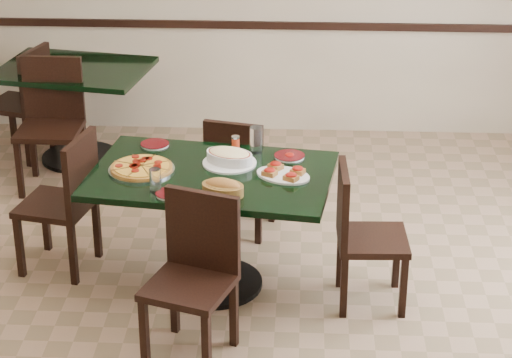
{
  "coord_description": "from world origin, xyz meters",
  "views": [
    {
      "loc": [
        0.13,
        -5.03,
        3.13
      ],
      "look_at": [
        -0.12,
        0.0,
        0.8
      ],
      "focal_mm": 70.0,
      "sensor_mm": 36.0,
      "label": 1
    }
  ],
  "objects_px": {
    "chair_far": "(238,171)",
    "chair_right": "(360,230)",
    "pepperoni_pizza": "(142,168)",
    "chair_left": "(67,196)",
    "back_chair_left": "(26,97)",
    "main_table": "(212,201)",
    "bruschetta_platter": "(283,173)",
    "back_table": "(76,96)",
    "back_chair_near": "(52,116)",
    "lasagna_casserole": "(229,157)",
    "chair_near": "(195,267)",
    "bread_basket": "(223,188)"
  },
  "relations": [
    {
      "from": "chair_far",
      "to": "chair_left",
      "type": "bearing_deg",
      "value": 40.32
    },
    {
      "from": "pepperoni_pizza",
      "to": "bruschetta_platter",
      "type": "relative_size",
      "value": 0.98
    },
    {
      "from": "chair_far",
      "to": "pepperoni_pizza",
      "type": "bearing_deg",
      "value": 65.86
    },
    {
      "from": "back_chair_left",
      "to": "bruschetta_platter",
      "type": "distance_m",
      "value": 2.82
    },
    {
      "from": "chair_far",
      "to": "chair_right",
      "type": "bearing_deg",
      "value": 146.27
    },
    {
      "from": "chair_far",
      "to": "bread_basket",
      "type": "height_order",
      "value": "bread_basket"
    },
    {
      "from": "chair_far",
      "to": "chair_right",
      "type": "xyz_separation_m",
      "value": [
        0.75,
        -0.81,
        0.01
      ]
    },
    {
      "from": "main_table",
      "to": "chair_near",
      "type": "xyz_separation_m",
      "value": [
        -0.03,
        -0.66,
        -0.07
      ]
    },
    {
      "from": "back_chair_left",
      "to": "back_table",
      "type": "bearing_deg",
      "value": 100.79
    },
    {
      "from": "pepperoni_pizza",
      "to": "lasagna_casserole",
      "type": "relative_size",
      "value": 1.15
    },
    {
      "from": "back_chair_left",
      "to": "chair_right",
      "type": "bearing_deg",
      "value": 66.83
    },
    {
      "from": "main_table",
      "to": "back_chair_near",
      "type": "xyz_separation_m",
      "value": [
        -1.29,
        1.42,
        -0.04
      ]
    },
    {
      "from": "chair_near",
      "to": "lasagna_casserole",
      "type": "distance_m",
      "value": 0.85
    },
    {
      "from": "pepperoni_pizza",
      "to": "chair_right",
      "type": "bearing_deg",
      "value": -6.67
    },
    {
      "from": "bread_basket",
      "to": "chair_left",
      "type": "bearing_deg",
      "value": 172.1
    },
    {
      "from": "lasagna_casserole",
      "to": "bruschetta_platter",
      "type": "distance_m",
      "value": 0.36
    },
    {
      "from": "chair_near",
      "to": "back_chair_left",
      "type": "bearing_deg",
      "value": 140.71
    },
    {
      "from": "main_table",
      "to": "chair_left",
      "type": "relative_size",
      "value": 1.68
    },
    {
      "from": "chair_right",
      "to": "back_chair_left",
      "type": "xyz_separation_m",
      "value": [
        -2.47,
        2.04,
        0.02
      ]
    },
    {
      "from": "back_table",
      "to": "pepperoni_pizza",
      "type": "xyz_separation_m",
      "value": [
        0.81,
        -1.85,
        0.24
      ]
    },
    {
      "from": "chair_right",
      "to": "back_chair_near",
      "type": "distance_m",
      "value": 2.66
    },
    {
      "from": "chair_near",
      "to": "back_table",
      "type": "bearing_deg",
      "value": 134.12
    },
    {
      "from": "back_table",
      "to": "chair_far",
      "type": "distance_m",
      "value": 1.78
    },
    {
      "from": "main_table",
      "to": "lasagna_casserole",
      "type": "xyz_separation_m",
      "value": [
        0.1,
        0.13,
        0.23
      ]
    },
    {
      "from": "chair_left",
      "to": "pepperoni_pizza",
      "type": "xyz_separation_m",
      "value": [
        0.49,
        -0.16,
        0.27
      ]
    },
    {
      "from": "chair_left",
      "to": "bread_basket",
      "type": "bearing_deg",
      "value": 77.96
    },
    {
      "from": "bread_basket",
      "to": "pepperoni_pizza",
      "type": "bearing_deg",
      "value": 166.03
    },
    {
      "from": "pepperoni_pizza",
      "to": "lasagna_casserole",
      "type": "bearing_deg",
      "value": 13.52
    },
    {
      "from": "main_table",
      "to": "chair_far",
      "type": "bearing_deg",
      "value": 88.9
    },
    {
      "from": "main_table",
      "to": "bread_basket",
      "type": "height_order",
      "value": "bread_basket"
    },
    {
      "from": "bruschetta_platter",
      "to": "lasagna_casserole",
      "type": "bearing_deg",
      "value": -179.04
    },
    {
      "from": "bruschetta_platter",
      "to": "back_chair_left",
      "type": "bearing_deg",
      "value": 164.16
    },
    {
      "from": "pepperoni_pizza",
      "to": "chair_left",
      "type": "bearing_deg",
      "value": 162.15
    },
    {
      "from": "main_table",
      "to": "pepperoni_pizza",
      "type": "relative_size",
      "value": 3.87
    },
    {
      "from": "main_table",
      "to": "bruschetta_platter",
      "type": "xyz_separation_m",
      "value": [
        0.42,
        -0.03,
        0.21
      ]
    },
    {
      "from": "back_chair_near",
      "to": "pepperoni_pizza",
      "type": "height_order",
      "value": "back_chair_near"
    },
    {
      "from": "chair_left",
      "to": "pepperoni_pizza",
      "type": "height_order",
      "value": "chair_left"
    },
    {
      "from": "chair_left",
      "to": "bread_basket",
      "type": "xyz_separation_m",
      "value": [
        0.99,
        -0.45,
        0.29
      ]
    },
    {
      "from": "back_table",
      "to": "back_chair_near",
      "type": "relative_size",
      "value": 1.29
    },
    {
      "from": "chair_near",
      "to": "lasagna_casserole",
      "type": "xyz_separation_m",
      "value": [
        0.13,
        0.79,
        0.3
      ]
    },
    {
      "from": "chair_right",
      "to": "bruschetta_platter",
      "type": "relative_size",
      "value": 2.17
    },
    {
      "from": "back_chair_left",
      "to": "bruschetta_platter",
      "type": "height_order",
      "value": "back_chair_left"
    },
    {
      "from": "bruschetta_platter",
      "to": "chair_left",
      "type": "bearing_deg",
      "value": -160.84
    },
    {
      "from": "bruschetta_platter",
      "to": "pepperoni_pizza",
      "type": "bearing_deg",
      "value": -155.07
    },
    {
      "from": "bread_basket",
      "to": "back_chair_left",
      "type": "bearing_deg",
      "value": 144.61
    },
    {
      "from": "back_table",
      "to": "chair_right",
      "type": "distance_m",
      "value": 2.88
    },
    {
      "from": "chair_far",
      "to": "chair_near",
      "type": "bearing_deg",
      "value": 97.64
    },
    {
      "from": "chair_right",
      "to": "pepperoni_pizza",
      "type": "bearing_deg",
      "value": 81.15
    },
    {
      "from": "chair_right",
      "to": "main_table",
      "type": "bearing_deg",
      "value": 78.57
    },
    {
      "from": "back_chair_near",
      "to": "lasagna_casserole",
      "type": "relative_size",
      "value": 2.79
    }
  ]
}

